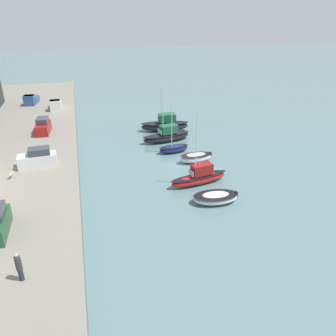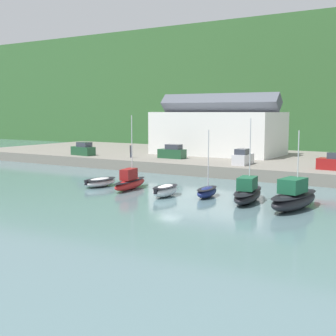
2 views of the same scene
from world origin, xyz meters
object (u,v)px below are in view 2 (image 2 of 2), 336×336
Objects in this scene: moored_boat_1 at (130,182)px; person_on_quay at (131,151)px; moored_boat_0 at (100,182)px; moored_boat_3 at (207,191)px; moored_boat_2 at (165,190)px; parked_car_0 at (336,163)px; moored_boat_4 at (248,193)px; parked_car_3 at (83,150)px; parked_car_2 at (243,158)px; moored_boat_5 at (294,198)px; parked_car_1 at (172,152)px; dog_on_quay at (233,158)px.

moored_boat_1 is 20.93m from person_on_quay.
moored_boat_3 is at bearing 6.04° from moored_boat_0.
moored_boat_2 is 25.92m from person_on_quay.
moored_boat_4 is at bearing 170.68° from parked_car_0.
moored_boat_0 is 28.75m from parked_car_0.
parked_car_3 is 9.12m from person_on_quay.
moored_boat_1 is 1.92× the size of parked_car_2.
parked_car_2 is 2.02× the size of person_on_quay.
moored_boat_5 is 32.45m from parked_car_1.
moored_boat_3 reaches higher than moored_boat_0.
moored_boat_4 reaches higher than moored_boat_2.
parked_car_2 is at bearing 63.41° from moored_boat_0.
moored_boat_4 is at bearing 47.85° from dog_on_quay.
moored_boat_2 is at bearing -161.02° from moored_boat_3.
parked_car_2 reaches higher than moored_boat_2.
moored_boat_3 is at bearing 22.67° from moored_boat_2.
dog_on_quay is at bearing 99.42° from moored_boat_3.
moored_boat_5 reaches higher than moored_boat_3.
moored_boat_3 is (13.74, 0.42, 0.05)m from moored_boat_0.
moored_boat_2 is 23.05m from parked_car_0.
moored_boat_0 is 19.87m from parked_car_1.
moored_boat_1 reaches higher than parked_car_1.
moored_boat_4 is 18.12m from parked_car_0.
parked_car_0 and parked_car_1 have the same top height.
moored_boat_4 reaches higher than moored_boat_0.
parked_car_3 is (-40.18, 17.03, 1.40)m from moored_boat_5.
moored_boat_2 is (5.74, -1.68, -0.21)m from moored_boat_1.
moored_boat_2 is 0.54× the size of moored_boat_5.
moored_boat_1 is 18.43m from parked_car_2.
moored_boat_0 is 1.11× the size of moored_boat_2.
moored_boat_1 reaches higher than parked_car_3.
moored_boat_1 is 1.91× the size of parked_car_0.
moored_boat_1 is 5.98m from moored_boat_2.
moored_boat_3 reaches higher than parked_car_3.
moored_boat_1 reaches higher than parked_car_0.
moored_boat_0 is 0.60× the size of moored_boat_4.
dog_on_quay is (-14.61, 2.28, -0.46)m from parked_car_0.
parked_car_2 is at bearing 60.62° from moored_boat_1.
moored_boat_0 is 1.09× the size of parked_car_3.
moored_boat_2 is (9.91, -1.46, 0.10)m from moored_boat_0.
moored_boat_5 reaches higher than person_on_quay.
parked_car_1 is 1.97× the size of person_on_quay.
moored_boat_2 is 8.50m from moored_boat_4.
parked_car_0 is at bearing -2.73° from parked_car_2.
moored_boat_3 is 34.76m from parked_car_3.
moored_boat_3 is at bearing -141.07° from parked_car_1.
moored_boat_4 is 38.89m from parked_car_3.
parked_car_1 is at bearing 100.41° from moored_boat_0.
moored_boat_4 reaches higher than moored_boat_3.
parked_car_2 is (10.45, 17.48, 1.91)m from moored_boat_0.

